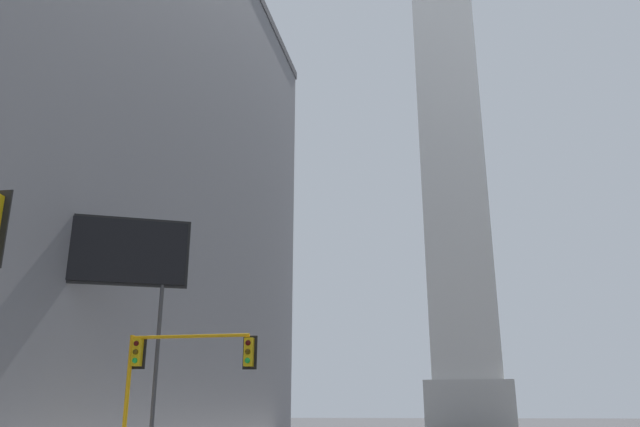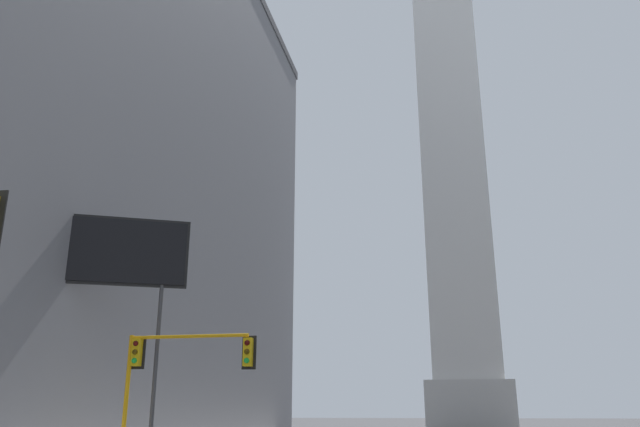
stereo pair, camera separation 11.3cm
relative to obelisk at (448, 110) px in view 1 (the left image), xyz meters
name	(u,v)px [view 1 (the left image)]	position (x,y,z in m)	size (l,w,h in m)	color
building_left	(43,139)	(-28.95, -24.31, -11.69)	(23.30, 56.94, 40.82)	slate
obelisk	(448,110)	(0.00, 0.00, 0.00)	(7.67, 7.67, 66.54)	silver
traffic_light_mid_left	(173,364)	(-12.60, -36.21, -28.29)	(5.54, 0.51, 4.99)	orange
billboard_sign	(113,258)	(-15.83, -36.06, -23.73)	(5.92, 2.94, 10.26)	#3F3F42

